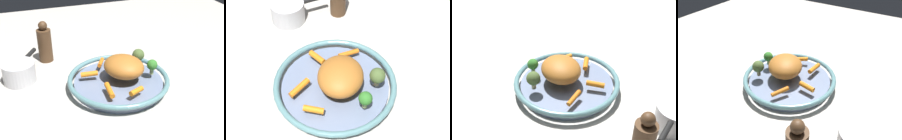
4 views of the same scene
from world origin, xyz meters
TOP-DOWN VIEW (x-y plane):
  - ground_plane at (0.00, 0.00)m, footprint 1.96×1.96m
  - serving_bowl at (0.00, 0.00)m, footprint 0.35×0.35m
  - roast_chicken_piece at (0.02, 0.00)m, footprint 0.18×0.19m
  - baby_carrot_back at (-0.09, 0.04)m, footprint 0.06×0.03m
  - baby_carrot_center at (-0.06, -0.08)m, footprint 0.02×0.07m
  - baby_carrot_right at (-0.03, 0.11)m, footprint 0.04×0.06m
  - baby_carrot_left at (0.02, -0.11)m, footprint 0.06×0.04m
  - broccoli_floret_edge at (0.11, -0.02)m, footprint 0.04×0.04m
  - broccoli_floret_small at (0.10, 0.06)m, footprint 0.04×0.04m
  - saucepan at (-0.32, 0.15)m, footprint 0.13×0.18m

SIDE VIEW (x-z plane):
  - ground_plane at x=0.00m, z-range 0.00..0.00m
  - serving_bowl at x=0.00m, z-range 0.00..0.04m
  - saucepan at x=-0.32m, z-range 0.00..0.07m
  - baby_carrot_right at x=-0.03m, z-range 0.04..0.06m
  - baby_carrot_left at x=0.02m, z-range 0.04..0.06m
  - baby_carrot_center at x=-0.06m, z-range 0.04..0.06m
  - baby_carrot_back at x=-0.09m, z-range 0.04..0.06m
  - broccoli_floret_edge at x=0.11m, z-range 0.05..0.10m
  - roast_chicken_piece at x=0.02m, z-range 0.04..0.11m
  - broccoli_floret_small at x=0.10m, z-range 0.05..0.11m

